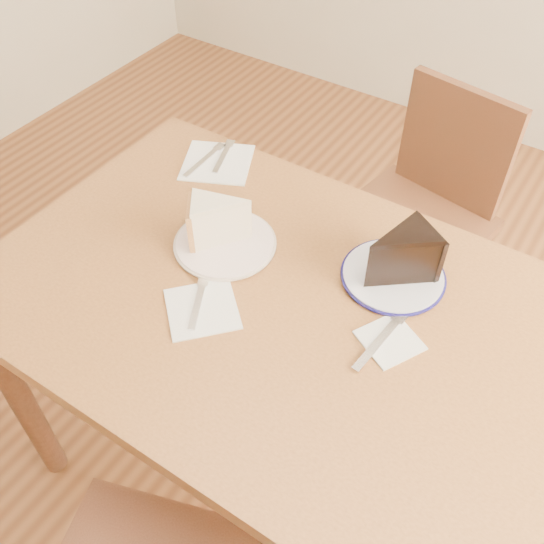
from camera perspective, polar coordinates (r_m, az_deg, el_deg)
The scene contains 14 objects.
ground at distance 1.85m, azimuth 0.29°, elevation -17.85°, with size 4.00×4.00×0.00m, color #4A2813.
table at distance 1.29m, azimuth 0.39°, elevation -5.35°, with size 1.20×0.80×0.75m.
chair_far at distance 1.90m, azimuth 13.78°, elevation 5.40°, with size 0.47×0.47×0.82m.
plate_cream at distance 1.32m, azimuth -4.44°, elevation 2.69°, with size 0.21×0.21×0.01m, color white.
plate_navy at distance 1.28m, azimuth 11.32°, elevation -0.36°, with size 0.21×0.21×0.01m, color white.
carrot_cake at distance 1.30m, azimuth -4.65°, elevation 4.72°, with size 0.09×0.12×0.09m, color beige, non-canonical shape.
chocolate_cake at distance 1.23m, azimuth 11.60°, elevation 1.21°, with size 0.10×0.14×0.10m, color black, non-canonical shape.
napkin_cream at distance 1.21m, azimuth -6.59°, elevation -3.47°, with size 0.14×0.14×0.00m, color white.
napkin_navy at distance 1.17m, azimuth 11.02°, elevation -6.32°, with size 0.10×0.10×0.00m, color white.
napkin_spare at distance 1.56m, azimuth -5.17°, elevation 10.23°, with size 0.17×0.17×0.00m, color white.
fork_cream at distance 1.21m, azimuth -6.96°, elevation -2.84°, with size 0.01×0.14×0.00m, color silver.
knife_navy at distance 1.16m, azimuth 10.12°, elevation -6.39°, with size 0.02×0.17×0.00m, color silver.
fork_spare at distance 1.57m, azimuth -4.63°, elevation 10.79°, with size 0.01×0.14×0.00m, color silver.
knife_spare at distance 1.56m, azimuth -6.42°, elevation 10.43°, with size 0.01×0.16×0.00m, color silver.
Camera 1 is at (0.43, -0.67, 1.67)m, focal length 40.00 mm.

